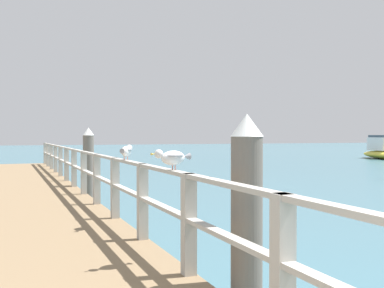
{
  "coord_description": "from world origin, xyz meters",
  "views": [
    {
      "loc": [
        -0.06,
        -0.09,
        1.7
      ],
      "look_at": [
        4.43,
        11.42,
        1.46
      ],
      "focal_mm": 44.47,
      "sensor_mm": 36.0,
      "label": 1
    }
  ],
  "objects_px": {
    "dock_piling_far": "(88,164)",
    "seagull_foreground": "(172,157)",
    "dock_piling_near": "(247,220)",
    "seagull_background": "(126,151)"
  },
  "relations": [
    {
      "from": "dock_piling_far",
      "to": "seagull_foreground",
      "type": "bearing_deg",
      "value": -92.85
    },
    {
      "from": "dock_piling_far",
      "to": "seagull_foreground",
      "type": "height_order",
      "value": "dock_piling_far"
    },
    {
      "from": "dock_piling_near",
      "to": "dock_piling_far",
      "type": "distance_m",
      "value": 8.67
    },
    {
      "from": "seagull_foreground",
      "to": "seagull_background",
      "type": "bearing_deg",
      "value": -16.41
    },
    {
      "from": "dock_piling_far",
      "to": "dock_piling_near",
      "type": "bearing_deg",
      "value": -90.0
    },
    {
      "from": "dock_piling_near",
      "to": "seagull_background",
      "type": "bearing_deg",
      "value": 97.3
    },
    {
      "from": "seagull_foreground",
      "to": "dock_piling_far",
      "type": "bearing_deg",
      "value": -18.92
    },
    {
      "from": "seagull_foreground",
      "to": "seagull_background",
      "type": "height_order",
      "value": "same"
    },
    {
      "from": "dock_piling_near",
      "to": "seagull_foreground",
      "type": "xyz_separation_m",
      "value": [
        -0.39,
        0.88,
        0.52
      ]
    },
    {
      "from": "seagull_background",
      "to": "dock_piling_far",
      "type": "bearing_deg",
      "value": 114.95
    }
  ]
}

